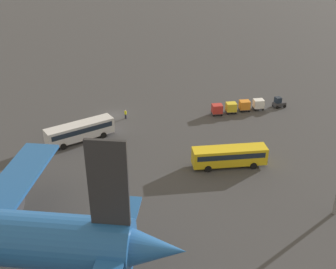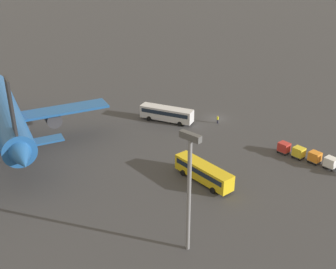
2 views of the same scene
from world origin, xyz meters
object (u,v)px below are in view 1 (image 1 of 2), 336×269
at_px(cargo_cart_red, 217,109).
at_px(baggage_tug, 279,103).
at_px(cargo_cart_orange, 245,105).
at_px(shuttle_bus_near, 80,130).
at_px(worker_person, 126,114).
at_px(cargo_cart_yellow, 231,107).
at_px(shuttle_bus_far, 229,155).
at_px(cargo_cart_white, 258,104).

bearing_deg(cargo_cart_red, baggage_tug, -179.23).
relative_size(baggage_tug, cargo_cart_orange, 1.13).
relative_size(shuttle_bus_near, cargo_cart_orange, 5.37).
distance_m(worker_person, cargo_cart_orange, 22.91).
relative_size(cargo_cart_orange, cargo_cart_red, 1.00).
distance_m(cargo_cart_yellow, cargo_cart_red, 2.88).
distance_m(shuttle_bus_near, cargo_cart_red, 26.04).
bearing_deg(shuttle_bus_far, worker_person, -51.50).
bearing_deg(cargo_cart_yellow, shuttle_bus_far, 66.20).
xyz_separation_m(shuttle_bus_far, worker_person, (12.07, -20.59, -0.97)).
relative_size(worker_person, cargo_cart_red, 0.79).
relative_size(baggage_tug, cargo_cart_red, 1.13).
bearing_deg(cargo_cart_orange, cargo_cart_white, 177.44).
height_order(worker_person, cargo_cart_orange, cargo_cart_orange).
bearing_deg(cargo_cart_yellow, cargo_cart_orange, -175.14).
bearing_deg(cargo_cart_orange, cargo_cart_red, 2.99).
bearing_deg(cargo_cart_orange, shuttle_bus_near, 6.75).
height_order(cargo_cart_orange, cargo_cart_yellow, same).
height_order(shuttle_bus_far, cargo_cart_yellow, shuttle_bus_far).
bearing_deg(cargo_cart_white, cargo_cart_red, 1.14).
bearing_deg(cargo_cart_red, cargo_cart_orange, -177.01).
xyz_separation_m(shuttle_bus_near, cargo_cart_yellow, (-28.69, -3.49, -0.67)).
bearing_deg(cargo_cart_orange, shuttle_bus_far, 59.21).
height_order(shuttle_bus_far, cargo_cart_red, shuttle_bus_far).
bearing_deg(cargo_cart_red, worker_person, -9.86).
xyz_separation_m(baggage_tug, worker_person, (30.04, -2.78, -0.07)).
height_order(shuttle_bus_far, baggage_tug, shuttle_bus_far).
height_order(shuttle_bus_near, cargo_cart_orange, shuttle_bus_near).
relative_size(cargo_cart_white, cargo_cart_red, 1.00).
height_order(cargo_cart_yellow, cargo_cart_red, same).
height_order(shuttle_bus_near, cargo_cart_red, shuttle_bus_near).
distance_m(shuttle_bus_near, cargo_cart_yellow, 28.91).
xyz_separation_m(shuttle_bus_far, cargo_cart_red, (-4.92, -17.64, -0.65)).
xyz_separation_m(shuttle_bus_far, cargo_cart_white, (-13.57, -17.81, -0.65)).
distance_m(cargo_cart_white, cargo_cart_orange, 2.89).
bearing_deg(baggage_tug, cargo_cart_white, -4.12).
relative_size(shuttle_bus_near, cargo_cart_red, 5.37).
bearing_deg(baggage_tug, shuttle_bus_near, 1.16).
height_order(baggage_tug, cargo_cart_red, baggage_tug).
xyz_separation_m(baggage_tug, cargo_cart_yellow, (10.17, 0.12, 0.25)).
bearing_deg(cargo_cart_white, shuttle_bus_far, 52.69).
height_order(shuttle_bus_far, cargo_cart_white, shuttle_bus_far).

